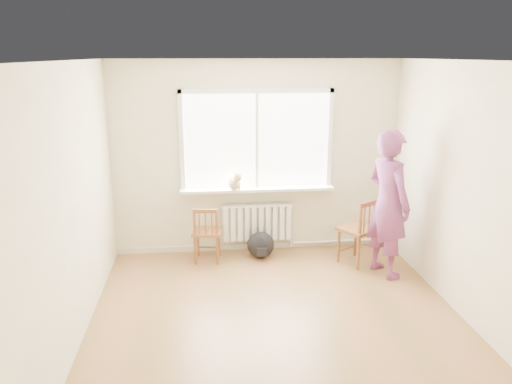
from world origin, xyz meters
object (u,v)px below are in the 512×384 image
object	(u,v)px
chair_left	(207,234)
cat	(235,182)
backpack	(261,245)
chair_right	(361,232)
person	(388,204)

from	to	relation	value
chair_left	cat	xyz separation A→B (m)	(0.40, 0.22, 0.67)
chair_left	backpack	distance (m)	0.77
chair_right	cat	world-z (taller)	cat
chair_right	backpack	size ratio (longest dim) A/B	2.44
chair_left	cat	bearing A→B (deg)	-144.66
backpack	chair_left	bearing A→B (deg)	-175.55
chair_right	chair_left	bearing A→B (deg)	-40.72
chair_left	backpack	size ratio (longest dim) A/B	2.09
person	cat	world-z (taller)	person
chair_right	person	xyz separation A→B (m)	(0.22, -0.33, 0.48)
backpack	person	bearing A→B (deg)	-24.23
person	cat	distance (m)	2.06
chair_right	person	world-z (taller)	person
person	cat	xyz separation A→B (m)	(-1.87, 0.85, 0.13)
chair_right	cat	bearing A→B (deg)	-49.76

